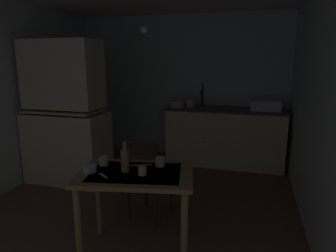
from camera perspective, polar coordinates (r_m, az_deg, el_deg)
ground_plane at (r=3.89m, az=-4.01°, el=-13.09°), size 4.60×4.60×0.00m
wall_back at (r=5.31m, az=2.60°, el=7.44°), size 3.69×0.10×2.43m
wall_left at (r=4.52m, az=-26.97°, el=5.22°), size 0.10×3.70×2.43m
wall_right at (r=3.39m, az=26.52°, el=3.27°), size 0.10×3.70×2.43m
hutch_cabinet at (r=4.33m, az=-18.87°, el=1.54°), size 1.09×0.59×1.94m
counter_cabinet at (r=4.94m, az=10.77°, el=-1.98°), size 1.86×0.64×0.92m
sink_basin at (r=4.83m, az=18.10°, el=3.78°), size 0.44×0.34×0.15m
hand_pump at (r=4.92m, az=6.50°, el=5.54°), size 0.05×0.27×0.39m
mixing_bowl_counter at (r=4.92m, az=1.70°, el=4.21°), size 0.25×0.25×0.10m
stoneware_crock at (r=4.92m, az=4.37°, el=4.33°), size 0.14×0.14×0.12m
dining_table at (r=2.61m, az=-6.12°, el=-11.25°), size 1.07×0.81×0.75m
chair_far_side at (r=3.18m, az=-4.01°, el=-9.67°), size 0.48×0.48×0.89m
serving_bowl_wide at (r=2.63m, az=-14.71°, el=-7.90°), size 0.12×0.12×0.05m
mug_tall at (r=2.68m, az=-1.52°, el=-6.80°), size 0.08×0.08×0.08m
teacup_cream at (r=2.49m, az=-4.92°, el=-8.52°), size 0.07×0.07×0.07m
mug_dark at (r=2.76m, az=-12.16°, el=-6.55°), size 0.08×0.08×0.08m
glass_bottle at (r=2.55m, az=-8.20°, el=-6.39°), size 0.07×0.07×0.26m
table_knife at (r=2.72m, az=-5.31°, el=-7.41°), size 0.20×0.10×0.00m
teaspoon_near_bowl at (r=2.53m, az=-12.25°, el=-9.20°), size 0.12×0.09×0.00m
pendant_bulb at (r=3.59m, az=-4.60°, el=17.79°), size 0.08×0.08×0.08m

